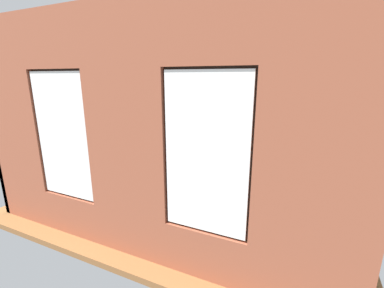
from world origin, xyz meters
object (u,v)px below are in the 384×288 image
table_plant_small (195,168)px  papasan_chair (200,150)px  couch_left (302,202)px  potted_plant_between_couches (193,188)px  cup_ceramic (177,171)px  potted_plant_foreground_right (157,135)px  remote_gray (190,171)px  potted_plant_beside_window_right (71,172)px  potted_plant_by_left_couch (286,166)px  candle_jar (213,173)px  couch_by_window (123,203)px  coffee_table (195,177)px  tv_flatscreen (94,147)px  potted_plant_mid_room_small (258,168)px  potted_plant_corner_far_left (314,225)px  media_console (97,170)px  potted_plant_corner_near_left (315,144)px

table_plant_small → papasan_chair: size_ratio=0.24×
couch_left → potted_plant_between_couches: 2.09m
cup_ceramic → potted_plant_foreground_right: size_ratio=0.08×
cup_ceramic → remote_gray: 0.31m
table_plant_small → papasan_chair: bearing=-70.0°
potted_plant_beside_window_right → potted_plant_by_left_couch: 4.61m
candle_jar → papasan_chair: (1.02, -1.67, -0.03)m
couch_by_window → potted_plant_between_couches: 1.43m
couch_left → coffee_table: size_ratio=1.52×
remote_gray → tv_flatscreen: (2.38, 0.43, 0.40)m
tv_flatscreen → potted_plant_mid_room_small: (-3.69, -1.59, -0.50)m
potted_plant_corner_far_left → table_plant_small: bearing=-35.8°
couch_left → potted_plant_by_left_couch: couch_left is taller
cup_ceramic → media_console: bearing=6.2°
potted_plant_corner_near_left → couch_left: bearing=86.0°
remote_gray → potted_plant_corner_near_left: 3.24m
remote_gray → potted_plant_by_left_couch: bearing=-105.8°
media_console → potted_plant_beside_window_right: potted_plant_beside_window_right is taller
potted_plant_mid_room_small → potted_plant_by_left_couch: potted_plant_by_left_couch is taller
tv_flatscreen → papasan_chair: (-1.89, -2.13, -0.39)m
candle_jar → tv_flatscreen: size_ratio=0.10×
cup_ceramic → remote_gray: size_ratio=0.60×
table_plant_small → potted_plant_corner_far_left: potted_plant_corner_far_left is taller
couch_left → potted_plant_by_left_couch: (0.40, -1.44, 0.14)m
papasan_chair → potted_plant_corner_near_left: 3.04m
potted_plant_foreground_right → potted_plant_by_left_couch: bearing=168.4°
table_plant_small → potted_plant_foreground_right: 3.03m
papasan_chair → potted_plant_beside_window_right: 3.67m
media_console → potted_plant_by_left_couch: bearing=-160.2°
potted_plant_mid_room_small → potted_plant_by_left_couch: size_ratio=0.73×
couch_left → tv_flatscreen: 4.76m
couch_by_window → couch_left: 3.18m
table_plant_small → potted_plant_foreground_right: (2.25, -2.04, 0.12)m
potted_plant_corner_near_left → media_console: bearing=26.4°
candle_jar → couch_by_window: bearing=58.1°
couch_left → table_plant_small: bearing=-99.7°
papasan_chair → potted_plant_foreground_right: potted_plant_foreground_right is taller
table_plant_small → media_console: (2.55, 0.34, -0.32)m
potted_plant_foreground_right → couch_left: bearing=152.9°
candle_jar → potted_plant_between_couches: size_ratio=0.07×
potted_plant_beside_window_right → potted_plant_corner_near_left: bearing=-137.7°
coffee_table → table_plant_small: (-0.00, 0.00, 0.19)m
potted_plant_mid_room_small → couch_by_window: bearing=57.0°
potted_plant_corner_near_left → papasan_chair: bearing=5.6°
potted_plant_between_couches → potted_plant_beside_window_right: 2.44m
potted_plant_corner_far_left → potted_plant_beside_window_right: (4.13, -0.00, 0.03)m
coffee_table → potted_plant_beside_window_right: (1.80, 1.68, 0.40)m
media_console → tv_flatscreen: (-0.00, -0.00, 0.60)m
remote_gray → potted_plant_foreground_right: bearing=1.1°
table_plant_small → potted_plant_by_left_couch: (-1.78, -1.21, -0.09)m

